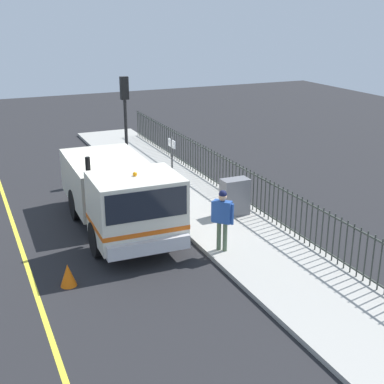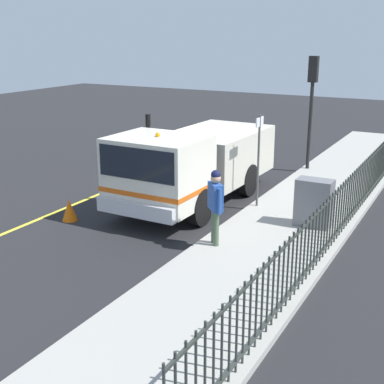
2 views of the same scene
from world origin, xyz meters
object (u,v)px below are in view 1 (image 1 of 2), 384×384
object	(u,v)px
worker_standing	(222,214)
street_sign	(172,167)
traffic_cone	(68,275)
work_truck	(120,192)
utility_cabinet	(235,197)
traffic_light_near	(125,106)

from	to	relation	value
worker_standing	street_sign	bearing A→B (deg)	-39.72
worker_standing	traffic_cone	size ratio (longest dim) A/B	3.05
worker_standing	traffic_cone	bearing A→B (deg)	47.00
work_truck	worker_standing	size ratio (longest dim) A/B	3.61
utility_cabinet	street_sign	distance (m)	2.19
work_truck	traffic_cone	size ratio (longest dim) A/B	10.99
traffic_cone	traffic_light_near	bearing A→B (deg)	63.20
worker_standing	utility_cabinet	world-z (taller)	worker_standing
traffic_light_near	utility_cabinet	distance (m)	6.19
traffic_light_near	utility_cabinet	world-z (taller)	traffic_light_near
work_truck	worker_standing	world-z (taller)	work_truck
traffic_light_near	utility_cabinet	bearing A→B (deg)	109.73
work_truck	worker_standing	bearing A→B (deg)	129.55
utility_cabinet	traffic_cone	distance (m)	6.17
work_truck	street_sign	world-z (taller)	street_sign
traffic_light_near	traffic_cone	distance (m)	9.10
work_truck	worker_standing	xyz separation A→B (m)	(2.03, -2.57, -0.08)
traffic_cone	street_sign	bearing A→B (deg)	37.97
traffic_light_near	street_sign	bearing A→B (deg)	91.85
work_truck	traffic_light_near	bearing A→B (deg)	-108.01
work_truck	traffic_cone	bearing A→B (deg)	52.32
worker_standing	utility_cabinet	distance (m)	2.76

